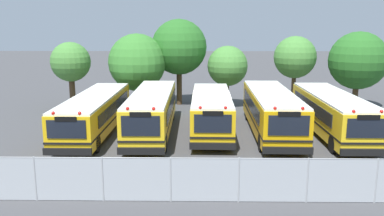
% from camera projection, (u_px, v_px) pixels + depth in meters
% --- Properties ---
extents(ground_plane, '(160.00, 160.00, 0.00)m').
position_uv_depth(ground_plane, '(212.00, 133.00, 25.50)').
color(ground_plane, '#424244').
extents(school_bus_0, '(2.52, 11.12, 2.54)m').
position_uv_depth(school_bus_0, '(95.00, 112.00, 25.18)').
color(school_bus_0, yellow).
rests_on(school_bus_0, ground_plane).
extents(school_bus_1, '(2.48, 10.84, 2.75)m').
position_uv_depth(school_bus_1, '(152.00, 111.00, 25.12)').
color(school_bus_1, yellow).
rests_on(school_bus_1, ground_plane).
extents(school_bus_2, '(2.58, 9.43, 2.63)m').
position_uv_depth(school_bus_2, '(211.00, 111.00, 25.25)').
color(school_bus_2, yellow).
rests_on(school_bus_2, ground_plane).
extents(school_bus_3, '(2.74, 10.83, 2.75)m').
position_uv_depth(school_bus_3, '(271.00, 110.00, 25.20)').
color(school_bus_3, '#EAA80C').
rests_on(school_bus_3, ground_plane).
extents(school_bus_4, '(2.57, 10.66, 2.66)m').
position_uv_depth(school_bus_4, '(332.00, 112.00, 24.85)').
color(school_bus_4, yellow).
rests_on(school_bus_4, ground_plane).
extents(tree_0, '(3.23, 3.23, 5.39)m').
position_uv_depth(tree_0, '(72.00, 62.00, 32.64)').
color(tree_0, '#4C3823').
rests_on(tree_0, ground_plane).
extents(tree_1, '(4.65, 4.65, 6.07)m').
position_uv_depth(tree_1, '(137.00, 62.00, 32.57)').
color(tree_1, '#4C3823').
rests_on(tree_1, ground_plane).
extents(tree_2, '(4.65, 4.65, 7.23)m').
position_uv_depth(tree_2, '(179.00, 47.00, 33.69)').
color(tree_2, '#4C3823').
rests_on(tree_2, ground_plane).
extents(tree_3, '(3.32, 3.32, 5.08)m').
position_uv_depth(tree_3, '(228.00, 67.00, 32.86)').
color(tree_3, '#4C3823').
rests_on(tree_3, ground_plane).
extents(tree_4, '(3.55, 3.55, 5.83)m').
position_uv_depth(tree_4, '(296.00, 58.00, 33.68)').
color(tree_4, '#4C3823').
rests_on(tree_4, ground_plane).
extents(tree_5, '(4.67, 4.67, 6.24)m').
position_uv_depth(tree_5, '(358.00, 60.00, 32.28)').
color(tree_5, '#4C3823').
rests_on(tree_5, ground_plane).
extents(chainlink_fence, '(21.07, 0.07, 1.80)m').
position_uv_depth(chainlink_fence, '(239.00, 179.00, 15.35)').
color(chainlink_fence, '#9EA0A3').
rests_on(chainlink_fence, ground_plane).
extents(traffic_cone, '(0.46, 0.46, 0.61)m').
position_uv_depth(traffic_cone, '(121.00, 182.00, 16.73)').
color(traffic_cone, '#EA5914').
rests_on(traffic_cone, ground_plane).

